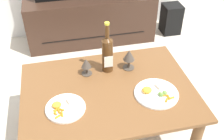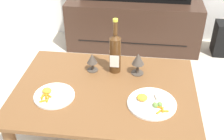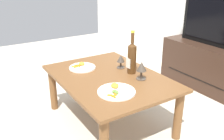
# 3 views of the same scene
# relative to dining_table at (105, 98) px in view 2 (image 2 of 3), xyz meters

# --- Properties ---
(ground_plane) EXTENTS (6.40, 6.40, 0.00)m
(ground_plane) POSITION_rel_dining_table_xyz_m (0.00, 0.00, -0.39)
(ground_plane) COLOR beige
(dining_table) EXTENTS (1.15, 0.83, 0.46)m
(dining_table) POSITION_rel_dining_table_xyz_m (0.00, 0.00, 0.00)
(dining_table) COLOR brown
(dining_table) RESTS_ON ground_plane
(tv_stand) EXTENTS (1.40, 0.43, 0.52)m
(tv_stand) POSITION_rel_dining_table_xyz_m (0.10, 1.40, -0.13)
(tv_stand) COLOR #382319
(tv_stand) RESTS_ON ground_plane
(floor_speaker) EXTENTS (0.21, 0.21, 0.35)m
(floor_speaker) POSITION_rel_dining_table_xyz_m (1.06, 1.37, -0.21)
(floor_speaker) COLOR black
(floor_speaker) RESTS_ON ground_plane
(wine_bottle) EXTENTS (0.08, 0.08, 0.39)m
(wine_bottle) POSITION_rel_dining_table_xyz_m (0.04, 0.21, 0.23)
(wine_bottle) COLOR #4C2D14
(wine_bottle) RESTS_ON dining_table
(goblet_left) EXTENTS (0.07, 0.07, 0.13)m
(goblet_left) POSITION_rel_dining_table_xyz_m (-0.11, 0.20, 0.16)
(goblet_left) COLOR #473D33
(goblet_left) RESTS_ON dining_table
(goblet_right) EXTENTS (0.08, 0.08, 0.16)m
(goblet_right) POSITION_rel_dining_table_xyz_m (0.20, 0.20, 0.18)
(goblet_right) COLOR #473D33
(goblet_right) RESTS_ON dining_table
(dinner_plate_left) EXTENTS (0.25, 0.25, 0.04)m
(dinner_plate_left) POSITION_rel_dining_table_xyz_m (-0.30, -0.11, 0.08)
(dinner_plate_left) COLOR white
(dinner_plate_left) RESTS_ON dining_table
(dinner_plate_right) EXTENTS (0.29, 0.29, 0.05)m
(dinner_plate_right) POSITION_rel_dining_table_xyz_m (0.29, -0.11, 0.09)
(dinner_plate_right) COLOR white
(dinner_plate_right) RESTS_ON dining_table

